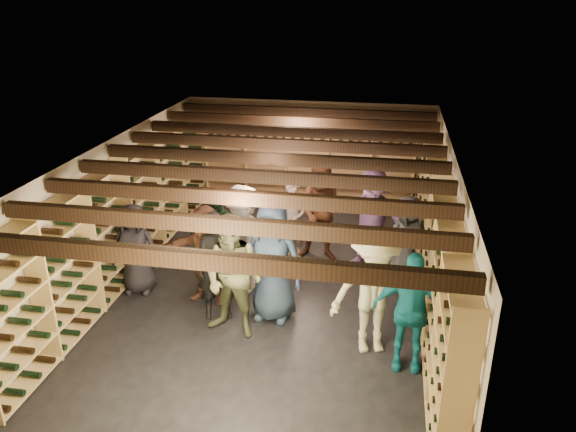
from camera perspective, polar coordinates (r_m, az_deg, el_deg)
The scene contains 23 objects.
ground at distance 9.62m, azimuth -1.50°, elevation -7.18°, with size 8.00×8.00×0.00m, color black.
walls at distance 9.08m, azimuth -1.58°, elevation -0.58°, with size 5.52×8.02×2.40m.
ceiling at distance 8.69m, azimuth -1.66°, elevation 6.72°, with size 5.50×8.00×0.01m, color beige.
ceiling_joists at distance 8.72m, azimuth -1.65°, elevation 5.84°, with size 5.40×7.12×0.18m.
wine_rack_left at distance 9.95m, azimuth -16.21°, elevation -0.18°, with size 0.32×7.50×2.15m.
wine_rack_right at distance 9.00m, azimuth 14.67°, elevation -2.45°, with size 0.32×7.50×2.15m.
wine_rack_back at distance 12.68m, azimuth 2.00°, elevation 5.57°, with size 4.70×0.30×2.15m.
crate_stack_left at distance 10.78m, azimuth -0.96°, elevation -1.73°, with size 0.53×0.38×0.68m.
crate_stack_right at distance 10.67m, azimuth -1.08°, elevation -2.50°, with size 0.58×0.47×0.51m.
crate_loose at distance 11.24m, azimuth 0.19°, elevation -2.09°, with size 0.50×0.33×0.17m, color tan.
person_0 at distance 9.48m, azimuth -15.24°, elevation -3.24°, with size 0.75×0.49×1.54m, color black.
person_1 at distance 8.48m, azimuth -7.21°, elevation -5.13°, with size 0.62×0.41×1.70m, color black.
person_2 at distance 8.00m, azimuth -5.54°, elevation -6.20°, with size 0.90×0.70×1.86m, color #525937.
person_3 at distance 7.73m, azimuth 8.74°, elevation -7.58°, with size 1.19×0.68×1.84m, color #BFBE91.
person_4 at distance 7.54m, azimuth 12.24°, elevation -9.43°, with size 0.98×0.41×1.68m, color #106C7B.
person_5 at distance 8.97m, azimuth -8.28°, elevation -3.86°, with size 1.51×0.48×1.62m, color brown.
person_6 at distance 8.36m, azimuth -1.57°, elevation -4.66°, with size 0.92×0.60×1.89m, color #25374F.
person_7 at distance 10.29m, azimuth 0.48°, elevation -0.42°, with size 0.55×0.36×1.51m, color gray.
person_8 at distance 10.20m, azimuth 3.56°, elevation 0.46°, with size 0.92×0.71×1.88m, color #492717.
person_9 at distance 9.16m, azimuth -4.61°, elevation -2.39°, with size 1.18×0.68×1.83m, color beige.
person_10 at distance 9.57m, azimuth -7.22°, elevation -2.12°, with size 0.94×0.39×1.61m, color #264A2B.
person_11 at distance 10.04m, azimuth 8.49°, elevation -0.21°, with size 1.72×0.55×1.86m, color #875C99.
person_12 at distance 9.58m, azimuth 12.01°, elevation -2.51°, with size 0.77×0.50×1.58m, color #2C2D31.
Camera 1 is at (1.76, -8.17, 4.75)m, focal length 35.00 mm.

